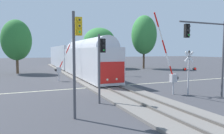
{
  "coord_description": "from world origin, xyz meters",
  "views": [
    {
      "loc": [
        -7.89,
        -20.5,
        3.79
      ],
      "look_at": [
        1.23,
        1.14,
        2.0
      ],
      "focal_mm": 32.95,
      "sensor_mm": 36.0,
      "label": 1
    }
  ],
  "objects_px": {
    "traffic_signal_near_right": "(213,40)",
    "elm_centre_background": "(99,41)",
    "crossing_gate_near": "(171,70)",
    "commuter_train": "(73,57)",
    "traffic_signal_median": "(101,57)",
    "maple_right_background": "(144,35)",
    "oak_behind_train": "(16,40)",
    "crossing_signal_mast": "(189,68)",
    "traffic_signal_near_left": "(76,48)",
    "traffic_signal_far_side": "(116,54)",
    "crossing_gate_far": "(61,64)"
  },
  "relations": [
    {
      "from": "crossing_gate_far",
      "to": "traffic_signal_median",
      "type": "xyz_separation_m",
      "value": [
        0.86,
        -12.7,
        1.2
      ]
    },
    {
      "from": "commuter_train",
      "to": "crossing_gate_far",
      "type": "bearing_deg",
      "value": -109.44
    },
    {
      "from": "crossing_gate_near",
      "to": "elm_centre_background",
      "type": "relative_size",
      "value": 0.77
    },
    {
      "from": "traffic_signal_median",
      "to": "oak_behind_train",
      "type": "bearing_deg",
      "value": 104.41
    },
    {
      "from": "traffic_signal_near_right",
      "to": "elm_centre_background",
      "type": "relative_size",
      "value": 0.68
    },
    {
      "from": "traffic_signal_near_right",
      "to": "traffic_signal_median",
      "type": "xyz_separation_m",
      "value": [
        -8.53,
        2.06,
        -1.33
      ]
    },
    {
      "from": "maple_right_background",
      "to": "traffic_signal_near_left",
      "type": "bearing_deg",
      "value": -127.69
    },
    {
      "from": "elm_centre_background",
      "to": "crossing_signal_mast",
      "type": "bearing_deg",
      "value": -94.74
    },
    {
      "from": "elm_centre_background",
      "to": "oak_behind_train",
      "type": "distance_m",
      "value": 17.69
    },
    {
      "from": "commuter_train",
      "to": "elm_centre_background",
      "type": "relative_size",
      "value": 4.39
    },
    {
      "from": "traffic_signal_median",
      "to": "elm_centre_background",
      "type": "xyz_separation_m",
      "value": [
        10.46,
        30.18,
        2.69
      ]
    },
    {
      "from": "crossing_gate_near",
      "to": "commuter_train",
      "type": "bearing_deg",
      "value": 99.44
    },
    {
      "from": "traffic_signal_near_right",
      "to": "traffic_signal_near_left",
      "type": "distance_m",
      "value": 10.99
    },
    {
      "from": "commuter_train",
      "to": "maple_right_background",
      "type": "bearing_deg",
      "value": 5.79
    },
    {
      "from": "crossing_signal_mast",
      "to": "traffic_signal_near_left",
      "type": "bearing_deg",
      "value": -166.73
    },
    {
      "from": "traffic_signal_median",
      "to": "crossing_gate_near",
      "type": "bearing_deg",
      "value": 4.37
    },
    {
      "from": "commuter_train",
      "to": "traffic_signal_near_left",
      "type": "distance_m",
      "value": 26.56
    },
    {
      "from": "commuter_train",
      "to": "crossing_signal_mast",
      "type": "xyz_separation_m",
      "value": [
        5.05,
        -23.55,
        -0.4
      ]
    },
    {
      "from": "crossing_gate_far",
      "to": "traffic_signal_near_left",
      "type": "relative_size",
      "value": 1.15
    },
    {
      "from": "crossing_gate_far",
      "to": "traffic_signal_median",
      "type": "distance_m",
      "value": 12.79
    },
    {
      "from": "traffic_signal_near_right",
      "to": "traffic_signal_near_left",
      "type": "relative_size",
      "value": 1.04
    },
    {
      "from": "crossing_gate_far",
      "to": "traffic_signal_far_side",
      "type": "relative_size",
      "value": 1.37
    },
    {
      "from": "crossing_signal_mast",
      "to": "traffic_signal_far_side",
      "type": "relative_size",
      "value": 0.78
    },
    {
      "from": "traffic_signal_near_left",
      "to": "maple_right_background",
      "type": "relative_size",
      "value": 0.52
    },
    {
      "from": "traffic_signal_far_side",
      "to": "traffic_signal_near_left",
      "type": "height_order",
      "value": "traffic_signal_near_left"
    },
    {
      "from": "traffic_signal_near_left",
      "to": "elm_centre_background",
      "type": "relative_size",
      "value": 0.66
    },
    {
      "from": "crossing_gate_far",
      "to": "traffic_signal_far_side",
      "type": "height_order",
      "value": "crossing_gate_far"
    },
    {
      "from": "maple_right_background",
      "to": "elm_centre_background",
      "type": "bearing_deg",
      "value": 148.16
    },
    {
      "from": "crossing_signal_mast",
      "to": "maple_right_background",
      "type": "height_order",
      "value": "maple_right_background"
    },
    {
      "from": "maple_right_background",
      "to": "oak_behind_train",
      "type": "relative_size",
      "value": 1.26
    },
    {
      "from": "crossing_gate_near",
      "to": "traffic_signal_median",
      "type": "bearing_deg",
      "value": -175.63
    },
    {
      "from": "crossing_signal_mast",
      "to": "oak_behind_train",
      "type": "relative_size",
      "value": 0.43
    },
    {
      "from": "oak_behind_train",
      "to": "traffic_signal_near_left",
      "type": "bearing_deg",
      "value": -81.85
    },
    {
      "from": "oak_behind_train",
      "to": "traffic_signal_near_right",
      "type": "bearing_deg",
      "value": -60.91
    },
    {
      "from": "maple_right_background",
      "to": "traffic_signal_far_side",
      "type": "bearing_deg",
      "value": -139.16
    },
    {
      "from": "traffic_signal_median",
      "to": "maple_right_background",
      "type": "height_order",
      "value": "maple_right_background"
    },
    {
      "from": "maple_right_background",
      "to": "crossing_signal_mast",
      "type": "bearing_deg",
      "value": -113.57
    },
    {
      "from": "crossing_signal_mast",
      "to": "crossing_gate_far",
      "type": "bearing_deg",
      "value": 124.17
    },
    {
      "from": "traffic_signal_far_side",
      "to": "traffic_signal_median",
      "type": "bearing_deg",
      "value": -117.28
    },
    {
      "from": "traffic_signal_near_right",
      "to": "traffic_signal_median",
      "type": "height_order",
      "value": "traffic_signal_near_right"
    },
    {
      "from": "traffic_signal_median",
      "to": "elm_centre_background",
      "type": "relative_size",
      "value": 0.55
    },
    {
      "from": "traffic_signal_near_right",
      "to": "maple_right_background",
      "type": "relative_size",
      "value": 0.54
    },
    {
      "from": "commuter_train",
      "to": "traffic_signal_median",
      "type": "bearing_deg",
      "value": -97.05
    },
    {
      "from": "traffic_signal_median",
      "to": "crossing_signal_mast",
      "type": "bearing_deg",
      "value": -1.83
    },
    {
      "from": "crossing_gate_far",
      "to": "oak_behind_train",
      "type": "bearing_deg",
      "value": 114.61
    },
    {
      "from": "crossing_gate_near",
      "to": "traffic_signal_far_side",
      "type": "relative_size",
      "value": 1.4
    },
    {
      "from": "commuter_train",
      "to": "crossing_gate_far",
      "type": "xyz_separation_m",
      "value": [
        -3.74,
        -10.6,
        -0.64
      ]
    },
    {
      "from": "commuter_train",
      "to": "traffic_signal_far_side",
      "type": "bearing_deg",
      "value": -56.95
    },
    {
      "from": "traffic_signal_near_left",
      "to": "elm_centre_background",
      "type": "xyz_separation_m",
      "value": [
        12.88,
        32.88,
        2.06
      ]
    },
    {
      "from": "traffic_signal_near_right",
      "to": "oak_behind_train",
      "type": "height_order",
      "value": "oak_behind_train"
    }
  ]
}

